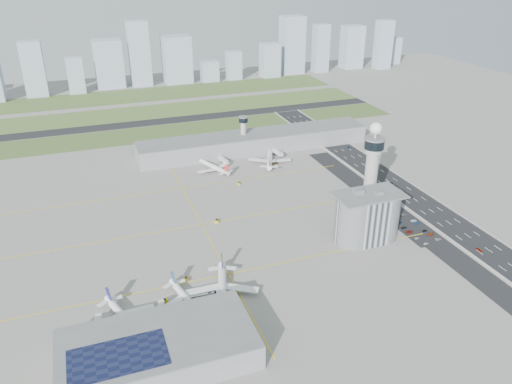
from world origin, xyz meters
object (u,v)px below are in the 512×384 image
object	(u,v)px
jet_bridge_near_0	(96,338)
car_lot_3	(404,228)
tug_3	(217,221)
car_lot_8	(425,231)
airplane_far_b	(270,156)
tug_1	(212,289)
car_hw_0	(479,250)
jet_bridge_far_0	(219,158)
car_lot_6	(438,239)
tug_5	(276,165)
car_lot_5	(393,217)
car_lot_2	(409,232)
tug_2	(186,278)
car_hw_4	(308,130)
car_lot_7	(431,234)
tug_0	(165,300)
jet_bridge_near_2	(222,309)
car_hw_2	(349,148)
airplane_near_a	(123,314)
car_lot_9	(417,223)
car_lot_4	(399,222)
jet_bridge_far_1	(274,151)
car_lot_10	(414,221)
admin_building	(367,217)
car_lot_11	(403,214)
car_lot_1	(417,238)
airplane_near_b	(187,296)
tug_4	(239,183)
car_lot_0	(426,243)
airplane_far_a	(214,164)
jet_bridge_near_1	(162,323)
secondary_tower	(243,131)
airplane_near_c	(222,286)
control_tower	(372,165)

from	to	relation	value
jet_bridge_near_0	car_lot_3	size ratio (longest dim) A/B	3.58
tug_3	car_lot_8	xyz separation A→B (m)	(122.67, -57.79, -0.46)
airplane_far_b	car_lot_8	distance (m)	152.17
tug_1	car_hw_0	distance (m)	162.76
jet_bridge_far_0	car_lot_3	distance (m)	172.06
car_lot_6	tug_5	bearing A→B (deg)	21.53
car_lot_5	tug_3	bearing A→B (deg)	69.00
car_lot_2	car_hw_0	distance (m)	42.04
tug_2	car_hw_4	distance (m)	269.36
car_lot_5	car_lot_7	bearing A→B (deg)	-163.82
airplane_far_b	tug_0	size ratio (longest dim) A/B	13.64
jet_bridge_near_2	tug_2	bearing A→B (deg)	27.11
car_lot_6	tug_0	bearing A→B (deg)	93.72
car_hw_2	airplane_near_a	bearing A→B (deg)	-135.57
car_lot_6	car_lot_9	world-z (taller)	car_lot_9
car_lot_4	car_lot_3	bearing A→B (deg)	165.60
jet_bridge_far_1	car_lot_10	world-z (taller)	jet_bridge_far_1
admin_building	car_lot_11	world-z (taller)	admin_building
car_lot_4	car_lot_1	bearing A→B (deg)	172.75
jet_bridge_far_1	car_lot_7	xyz separation A→B (m)	(41.51, -165.13, -2.20)
airplane_near_b	jet_bridge_near_0	xyz separation A→B (m)	(-45.39, -13.27, -2.25)
jet_bridge_far_0	car_lot_2	world-z (taller)	jet_bridge_far_0
tug_4	car_lot_3	world-z (taller)	tug_4
car_lot_0	tug_0	bearing A→B (deg)	90.17
jet_bridge_near_2	car_lot_8	size ratio (longest dim) A/B	4.25
tug_0	admin_building	bearing A→B (deg)	-84.62
airplane_near_b	car_lot_5	distance (m)	157.09
car_lot_8	airplane_near_b	bearing A→B (deg)	99.55
car_lot_4	car_lot_8	world-z (taller)	car_lot_4
car_lot_3	car_hw_2	size ratio (longest dim) A/B	0.91
airplane_near_b	car_lot_6	xyz separation A→B (m)	(161.50, 8.19, -4.53)
tug_2	car_lot_7	xyz separation A→B (m)	(156.95, -6.05, -0.25)
car_lot_0	car_lot_4	world-z (taller)	car_lot_4
car_lot_0	car_hw_4	distance (m)	222.90
tug_3	car_lot_5	xyz separation A→B (m)	(113.56, -35.74, -0.40)
airplane_far_a	car_lot_8	xyz separation A→B (m)	(100.54, -143.01, -4.82)
car_lot_6	car_lot_9	bearing A→B (deg)	2.76
airplane_near_a	jet_bridge_near_2	bearing A→B (deg)	59.75
car_lot_3	car_lot_4	xyz separation A→B (m)	(1.40, 7.02, 0.03)
car_lot_7	jet_bridge_far_0	bearing A→B (deg)	33.89
car_lot_8	car_lot_7	bearing A→B (deg)	-170.23
jet_bridge_near_1	car_lot_11	distance (m)	184.58
airplane_far_b	car_lot_2	xyz separation A→B (m)	(40.66, -141.21, -5.38)
secondary_tower	car_hw_2	xyz separation A→B (m)	(92.94, -27.60, -18.20)
tug_1	car_lot_11	distance (m)	150.29
airplane_near_c	tug_5	size ratio (longest dim) A/B	16.78
car_lot_1	car_lot_2	size ratio (longest dim) A/B	0.71
airplane_near_c	car_hw_2	xyz separation A→B (m)	(171.74, 169.90, -5.79)
airplane_near_b	airplane_far_a	world-z (taller)	airplane_far_a
control_tower	airplane_near_b	xyz separation A→B (m)	(-139.61, -55.73, -29.94)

